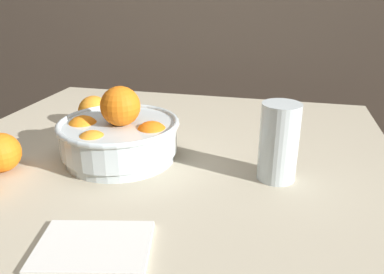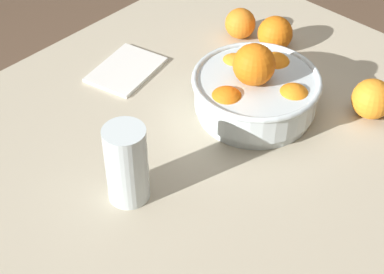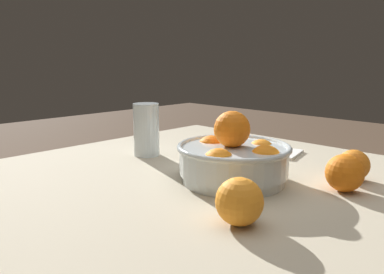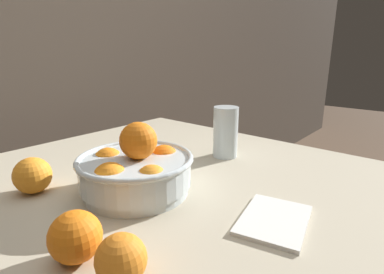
{
  "view_description": "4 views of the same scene",
  "coord_description": "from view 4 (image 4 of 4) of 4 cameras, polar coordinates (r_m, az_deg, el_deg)",
  "views": [
    {
      "loc": [
        0.24,
        -0.7,
        1.11
      ],
      "look_at": [
        0.09,
        -0.05,
        0.84
      ],
      "focal_mm": 35.0,
      "sensor_mm": 36.0,
      "label": 1
    },
    {
      "loc": [
        0.74,
        0.57,
        1.59
      ],
      "look_at": [
        0.13,
        -0.0,
        0.84
      ],
      "focal_mm": 60.0,
      "sensor_mm": 36.0,
      "label": 2
    },
    {
      "loc": [
        -0.58,
        0.63,
        1.03
      ],
      "look_at": [
        0.09,
        -0.05,
        0.84
      ],
      "focal_mm": 35.0,
      "sensor_mm": 36.0,
      "label": 3
    },
    {
      "loc": [
        -0.47,
        -0.51,
        1.07
      ],
      "look_at": [
        0.11,
        -0.02,
        0.85
      ],
      "focal_mm": 28.0,
      "sensor_mm": 36.0,
      "label": 4
    }
  ],
  "objects": [
    {
      "name": "orange_loose_near_bowl",
      "position": [
        0.75,
        -28.1,
        -6.46
      ],
      "size": [
        0.08,
        0.08,
        0.08
      ],
      "primitive_type": "sphere",
      "color": "orange",
      "rests_on": "dining_table"
    },
    {
      "name": "dining_table",
      "position": [
        0.79,
        -6.69,
        -13.7
      ],
      "size": [
        1.02,
        1.02,
        0.76
      ],
      "color": "#B7AD93",
      "rests_on": "ground_plane"
    },
    {
      "name": "fruit_bowl",
      "position": [
        0.67,
        -10.68,
        -6.17
      ],
      "size": [
        0.26,
        0.26,
        0.16
      ],
      "color": "silver",
      "rests_on": "dining_table"
    },
    {
      "name": "napkin",
      "position": [
        0.6,
        15.38,
        -14.94
      ],
      "size": [
        0.18,
        0.15,
        0.01
      ],
      "primitive_type": "cube",
      "rotation": [
        0.0,
        0.0,
        0.22
      ],
      "color": "white",
      "rests_on": "dining_table"
    },
    {
      "name": "orange_loose_aside",
      "position": [
        0.44,
        -13.35,
        -21.72
      ],
      "size": [
        0.07,
        0.07,
        0.07
      ],
      "primitive_type": "sphere",
      "color": "orange",
      "rests_on": "dining_table"
    },
    {
      "name": "juice_glass",
      "position": [
        0.89,
        6.39,
        0.43
      ],
      "size": [
        0.07,
        0.07,
        0.15
      ],
      "color": "#F4A314",
      "rests_on": "dining_table"
    },
    {
      "name": "orange_loose_front",
      "position": [
        0.5,
        -21.31,
        -17.28
      ],
      "size": [
        0.08,
        0.08,
        0.08
      ],
      "primitive_type": "sphere",
      "color": "orange",
      "rests_on": "dining_table"
    }
  ]
}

